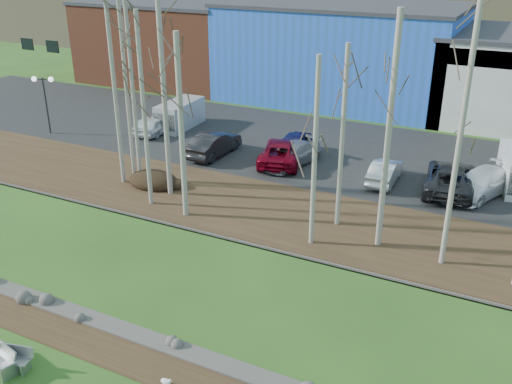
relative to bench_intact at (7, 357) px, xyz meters
The scene contains 32 objects.
dirt_strip 4.61m from the bench_intact, 30.03° to the left, with size 80.00×1.80×0.03m, color #382616.
near_bank_rocks 5.18m from the bench_intact, 39.68° to the left, with size 80.00×0.80×0.50m, color #47423D, non-canonical shape.
river 8.41m from the bench_intact, 61.76° to the left, with size 80.00×8.00×0.90m, color #131D30, non-canonical shape.
far_bank_rocks 12.17m from the bench_intact, 70.94° to the left, with size 80.00×0.80×0.46m, color #47423D, non-canonical shape.
far_bank 15.23m from the bench_intact, 74.87° to the left, with size 80.00×7.00×0.15m, color #382616.
parking_lot 25.51m from the bench_intact, 81.04° to the left, with size 80.00×14.00×0.14m, color black.
building_brick 44.15m from the bench_intact, 117.06° to the left, with size 16.32×12.24×7.80m.
building_blue 39.42m from the bench_intact, 92.96° to the left, with size 20.40×12.24×8.30m.
bench_intact is the anchor object (origin of this frame).
seagull 5.47m from the bench_intact, 17.78° to the left, with size 0.44×0.20×0.31m.
dirt_mound 15.54m from the bench_intact, 108.10° to the left, with size 3.09×2.18×0.61m, color black.
birch_0 16.58m from the bench_intact, 114.93° to the left, with size 0.24×0.24×10.44m.
birch_1 17.00m from the bench_intact, 111.60° to the left, with size 0.22×0.22×11.41m.
birch_2 15.36m from the bench_intact, 102.94° to the left, with size 0.28×0.28×10.34m.
birch_3 13.91m from the bench_intact, 105.16° to the left, with size 0.23×0.23×10.04m.
birch_4 13.09m from the bench_intact, 94.63° to the left, with size 0.28×0.28×9.24m.
birch_5 16.62m from the bench_intact, 66.77° to the left, with size 0.23×0.23×8.89m.
birch_6 14.35m from the bench_intact, 64.60° to the left, with size 0.22×0.22×8.73m.
birch_7 16.99m from the bench_intact, 57.35° to the left, with size 0.27×0.27×10.59m.
birch_9 18.61m from the bench_intact, 48.62° to the left, with size 0.23×0.23×12.03m.
birch_10 17.15m from the bench_intact, 113.01° to the left, with size 0.22×0.22×11.41m.
street_lamp 26.25m from the bench_intact, 132.09° to the left, with size 1.51×0.82×4.18m.
car_0 25.02m from the bench_intact, 114.48° to the left, with size 1.51×3.75×1.28m, color white.
car_1 21.13m from the bench_intact, 101.62° to the left, with size 1.64×4.69×1.55m, color black.
car_2 21.47m from the bench_intact, 89.09° to the left, with size 2.46×5.33×1.48m, color maroon.
car_3 21.39m from the bench_intact, 87.29° to the left, with size 1.92×4.73×1.37m, color gray.
car_4 22.69m from the bench_intact, 88.75° to the left, with size 1.78×4.42×1.50m, color navy.
car_5 22.35m from the bench_intact, 71.70° to the left, with size 1.39×3.98×1.31m, color silver.
car_6 24.08m from the bench_intact, 63.84° to the left, with size 2.61×5.66×1.57m, color #29292C.
car_7 24.99m from the bench_intact, 60.61° to the left, with size 2.04×5.02×1.46m, color white.
car_8 25.22m from the bench_intact, 115.45° to the left, with size 1.51×3.75×1.28m, color white.
van_grey 26.60m from the bench_intact, 111.45° to the left, with size 2.09×4.58×1.96m.
Camera 1 is at (10.21, -9.96, 13.09)m, focal length 40.00 mm.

